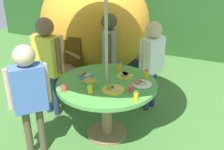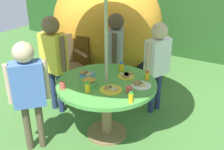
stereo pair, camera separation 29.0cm
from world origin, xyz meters
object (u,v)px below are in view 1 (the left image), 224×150
dome_tent (95,24)px  child_in_white_shirt (152,55)px  child_in_blue_shirt (29,88)px  child_in_yellow_shirt (48,55)px  plate_near_right (125,75)px  cup_far (64,88)px  juice_bottle_mid_right (90,88)px  garden_table (107,93)px  juice_bottle_center_back (119,66)px  juice_bottle_center_front (136,96)px  plate_mid_left (141,84)px  child_in_grey_shirt (109,47)px  wooden_chair (56,64)px  snack_bowl (90,83)px  cup_near (131,88)px  juice_bottle_far_left (146,74)px  plate_far_right (113,89)px  plate_near_left (85,75)px

dome_tent → child_in_white_shirt: size_ratio=1.65×
child_in_blue_shirt → child_in_yellow_shirt: bearing=65.6°
plate_near_right → cup_far: size_ratio=2.85×
plate_near_right → juice_bottle_mid_right: (-0.17, -0.53, 0.04)m
garden_table → child_in_yellow_shirt: size_ratio=0.85×
juice_bottle_center_back → juice_bottle_mid_right: (-0.04, -0.65, -0.00)m
garden_table → juice_bottle_center_front: juice_bottle_center_front is taller
child_in_yellow_shirt → plate_mid_left: (1.24, -0.02, -0.13)m
child_in_white_shirt → child_in_grey_shirt: size_ratio=0.96×
dome_tent → child_in_blue_shirt: dome_tent is taller
wooden_chair → plate_mid_left: (1.45, -0.46, 0.18)m
snack_bowl → cup_near: (0.45, 0.07, -0.01)m
snack_bowl → juice_bottle_far_left: 0.66m
child_in_yellow_shirt → plate_far_right: size_ratio=5.59×
wooden_chair → juice_bottle_far_left: 1.50m
juice_bottle_far_left → plate_near_left: bearing=-160.1°
garden_table → snack_bowl: snack_bowl is taller
plate_mid_left → plate_far_right: bearing=-131.9°
dome_tent → child_in_blue_shirt: (0.46, -2.30, -0.10)m
child_in_blue_shirt → plate_near_right: child_in_blue_shirt is taller
child_in_yellow_shirt → child_in_blue_shirt: bearing=-58.5°
plate_far_right → juice_bottle_far_left: 0.48m
wooden_chair → juice_bottle_center_front: wooden_chair is taller
juice_bottle_center_back → cup_near: (0.32, -0.44, -0.02)m
cup_far → dome_tent: bearing=108.7°
child_in_grey_shirt → cup_near: size_ratio=19.95×
juice_bottle_mid_right → plate_near_left: bearing=126.4°
child_in_white_shirt → child_in_blue_shirt: (-0.84, -1.40, -0.00)m
child_in_blue_shirt → juice_bottle_center_back: size_ratio=10.65×
garden_table → plate_near_right: bearing=62.6°
cup_near → wooden_chair: bearing=155.4°
child_in_white_shirt → plate_near_left: 0.95m
plate_near_right → juice_bottle_mid_right: 0.56m
juice_bottle_far_left → plate_far_right: bearing=-117.6°
plate_near_right → juice_bottle_far_left: size_ratio=1.80×
juice_bottle_far_left → juice_bottle_mid_right: (-0.41, -0.58, 0.00)m
snack_bowl → child_in_yellow_shirt: bearing=159.6°
child_in_blue_shirt → cup_far: 0.35m
child_in_yellow_shirt → cup_far: 0.75m
wooden_chair → juice_bottle_far_left: (1.45, -0.28, 0.22)m
plate_near_left → plate_far_right: bearing=-23.1°
plate_near_left → plate_mid_left: (0.66, 0.06, -0.00)m
plate_near_right → child_in_blue_shirt: bearing=-128.7°
plate_near_right → juice_bottle_center_back: 0.18m
child_in_yellow_shirt → cup_near: (1.19, -0.20, -0.12)m
plate_mid_left → juice_bottle_far_left: (-0.00, 0.18, 0.04)m
child_in_yellow_shirt → plate_far_right: child_in_yellow_shirt is taller
juice_bottle_center_front → child_in_grey_shirt: bearing=125.8°
juice_bottle_center_front → snack_bowl: bearing=168.8°
juice_bottle_mid_right → plate_mid_left: bearing=44.3°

